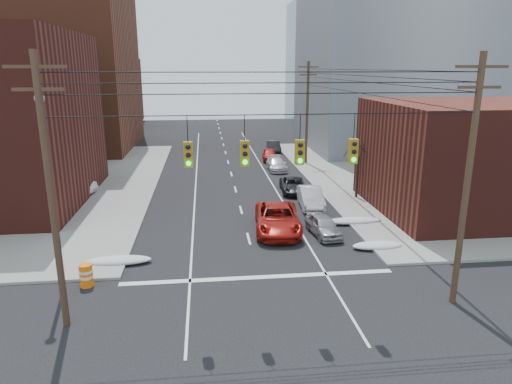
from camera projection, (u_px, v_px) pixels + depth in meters
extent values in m
plane|color=black|center=(280.00, 354.00, 17.07)|extent=(160.00, 160.00, 0.00)
cube|color=gray|center=(501.00, 173.00, 45.85)|extent=(40.00, 40.00, 0.15)
cube|color=brown|center=(28.00, 29.00, 56.50)|extent=(24.00, 20.00, 30.00)
cube|color=#4E1D17|center=(75.00, 92.00, 83.58)|extent=(22.00, 18.00, 12.00)
cube|color=gray|center=(395.00, 50.00, 58.31)|extent=(22.00, 20.00, 25.00)
cube|color=gray|center=(348.00, 64.00, 83.84)|extent=(20.00, 18.00, 22.00)
cube|color=#4E1D17|center=(488.00, 158.00, 33.29)|extent=(16.00, 12.00, 8.00)
cylinder|color=#473323|center=(51.00, 198.00, 17.57)|extent=(0.28, 0.28, 11.00)
cube|color=#473323|center=(35.00, 67.00, 16.27)|extent=(2.20, 0.12, 0.12)
cube|color=#473323|center=(38.00, 89.00, 16.48)|extent=(1.80, 0.12, 0.12)
cylinder|color=#473323|center=(467.00, 186.00, 19.41)|extent=(0.28, 0.28, 11.00)
cube|color=#473323|center=(482.00, 67.00, 18.11)|extent=(2.20, 0.12, 0.12)
cube|color=#473323|center=(479.00, 87.00, 18.32)|extent=(1.80, 0.12, 0.12)
cylinder|color=#473323|center=(307.00, 114.00, 49.11)|extent=(0.28, 0.28, 11.00)
cube|color=#473323|center=(308.00, 67.00, 47.82)|extent=(2.20, 0.12, 0.12)
cube|color=#473323|center=(308.00, 75.00, 48.03)|extent=(1.80, 0.12, 0.12)
cylinder|color=black|center=(270.00, 115.00, 17.67)|extent=(17.00, 0.04, 0.04)
cylinder|color=black|center=(187.00, 129.00, 17.45)|extent=(0.03, 0.03, 1.00)
cube|color=olive|center=(188.00, 154.00, 17.72)|extent=(0.35, 0.30, 1.00)
sphere|color=black|center=(188.00, 147.00, 17.47)|extent=(0.20, 0.20, 0.20)
sphere|color=black|center=(188.00, 155.00, 17.56)|extent=(0.20, 0.20, 0.20)
sphere|color=#0CE526|center=(189.00, 163.00, 17.64)|extent=(0.20, 0.20, 0.20)
cylinder|color=black|center=(245.00, 128.00, 17.69)|extent=(0.03, 0.03, 1.00)
cube|color=olive|center=(245.00, 153.00, 17.96)|extent=(0.35, 0.30, 1.00)
sphere|color=black|center=(245.00, 146.00, 17.71)|extent=(0.20, 0.20, 0.20)
sphere|color=black|center=(245.00, 154.00, 17.79)|extent=(0.20, 0.20, 0.20)
sphere|color=#0CE526|center=(245.00, 162.00, 17.88)|extent=(0.20, 0.20, 0.20)
cylinder|color=black|center=(300.00, 127.00, 17.93)|extent=(0.03, 0.03, 1.00)
cube|color=olive|center=(300.00, 152.00, 18.19)|extent=(0.35, 0.30, 1.00)
sphere|color=black|center=(301.00, 145.00, 17.95)|extent=(0.20, 0.20, 0.20)
sphere|color=black|center=(300.00, 153.00, 18.03)|extent=(0.20, 0.20, 0.20)
sphere|color=#0CE526|center=(300.00, 161.00, 18.12)|extent=(0.20, 0.20, 0.20)
cylinder|color=black|center=(354.00, 126.00, 18.17)|extent=(0.03, 0.03, 1.00)
cube|color=olive|center=(353.00, 151.00, 18.43)|extent=(0.35, 0.30, 1.00)
sphere|color=black|center=(355.00, 144.00, 18.19)|extent=(0.20, 0.20, 0.20)
sphere|color=black|center=(354.00, 152.00, 18.27)|extent=(0.20, 0.20, 0.20)
sphere|color=#0CE526|center=(354.00, 160.00, 18.35)|extent=(0.20, 0.20, 0.20)
cylinder|color=gray|center=(52.00, 202.00, 20.60)|extent=(0.18, 0.18, 9.00)
sphere|color=gray|center=(39.00, 98.00, 19.38)|extent=(0.44, 0.44, 0.44)
cylinder|color=black|center=(357.00, 178.00, 36.81)|extent=(0.20, 0.20, 3.50)
cylinder|color=black|center=(363.00, 149.00, 36.35)|extent=(0.27, 0.82, 1.19)
cylinder|color=black|center=(359.00, 147.00, 36.75)|extent=(1.17, 0.54, 1.38)
cylinder|color=black|center=(351.00, 146.00, 36.83)|extent=(1.44, 1.00, 1.48)
cylinder|color=black|center=(354.00, 149.00, 36.21)|extent=(0.17, 0.84, 1.19)
cylinder|color=black|center=(355.00, 149.00, 35.72)|extent=(0.82, 0.99, 1.40)
cylinder|color=black|center=(363.00, 150.00, 35.35)|extent=(1.74, 0.21, 1.43)
cylinder|color=black|center=(364.00, 150.00, 36.02)|extent=(0.48, 0.73, 1.20)
ellipsoid|color=silver|center=(119.00, 260.00, 24.84)|extent=(3.50, 1.08, 0.42)
ellipsoid|color=silver|center=(377.00, 245.00, 26.92)|extent=(3.00, 1.08, 0.42)
ellipsoid|color=silver|center=(353.00, 221.00, 31.23)|extent=(4.00, 1.08, 0.42)
imported|color=#9C150E|center=(278.00, 219.00, 29.69)|extent=(3.39, 6.38, 1.71)
imported|color=#A4A4A8|center=(323.00, 226.00, 29.02)|extent=(1.92, 3.90, 1.28)
imported|color=silver|center=(311.00, 197.00, 34.82)|extent=(1.97, 4.76, 1.53)
imported|color=black|center=(293.00, 185.00, 38.97)|extent=(2.36, 4.58, 1.24)
imported|color=silver|center=(277.00, 164.00, 47.37)|extent=(1.83, 4.46, 1.29)
imported|color=#9B100E|center=(270.00, 155.00, 52.32)|extent=(1.96, 4.12, 1.36)
imported|color=black|center=(274.00, 147.00, 57.56)|extent=(1.57, 4.20, 1.37)
imported|color=silver|center=(68.00, 185.00, 38.04)|extent=(4.81, 2.55, 1.51)
imported|color=#B7B8BC|center=(65.00, 170.00, 43.68)|extent=(5.04, 2.66, 1.35)
imported|color=#A1A0A5|center=(33.00, 182.00, 39.34)|extent=(3.82, 2.10, 1.23)
cylinder|color=orange|center=(86.00, 275.00, 22.23)|extent=(0.68, 0.68, 1.14)
cylinder|color=white|center=(86.00, 271.00, 22.17)|extent=(0.70, 0.70, 0.14)
cylinder|color=white|center=(86.00, 276.00, 22.24)|extent=(0.70, 0.70, 0.14)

